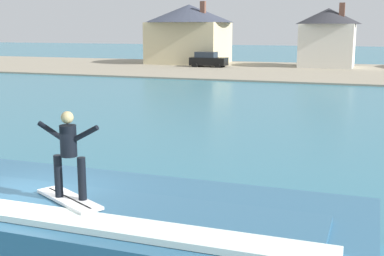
{
  "coord_description": "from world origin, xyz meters",
  "views": [
    {
      "loc": [
        6.64,
        -8.2,
        4.46
      ],
      "look_at": [
        1.44,
        6.1,
        1.49
      ],
      "focal_mm": 47.83,
      "sensor_mm": 36.0,
      "label": 1
    }
  ],
  "objects_px": {
    "surfboard": "(69,199)",
    "car_near_shore": "(208,60)",
    "wave_crest": "(100,222)",
    "surfer": "(69,150)",
    "tree_tall_bare": "(195,30)",
    "house_small_cottage": "(328,35)",
    "house_with_chimney": "(189,31)"
  },
  "relations": [
    {
      "from": "car_near_shore",
      "to": "wave_crest",
      "type": "bearing_deg",
      "value": -74.41
    },
    {
      "from": "surfer",
      "to": "house_small_cottage",
      "type": "relative_size",
      "value": 0.24
    },
    {
      "from": "car_near_shore",
      "to": "house_small_cottage",
      "type": "distance_m",
      "value": 13.78
    },
    {
      "from": "surfboard",
      "to": "car_near_shore",
      "type": "height_order",
      "value": "car_near_shore"
    },
    {
      "from": "car_near_shore",
      "to": "tree_tall_bare",
      "type": "bearing_deg",
      "value": 121.5
    },
    {
      "from": "wave_crest",
      "to": "house_with_chimney",
      "type": "xyz_separation_m",
      "value": [
        -17.4,
        52.35,
        3.62
      ]
    },
    {
      "from": "wave_crest",
      "to": "surfboard",
      "type": "xyz_separation_m",
      "value": [
        -0.35,
        -0.54,
        0.63
      ]
    },
    {
      "from": "car_near_shore",
      "to": "house_small_cottage",
      "type": "bearing_deg",
      "value": 19.47
    },
    {
      "from": "wave_crest",
      "to": "surfboard",
      "type": "height_order",
      "value": "surfboard"
    },
    {
      "from": "wave_crest",
      "to": "surfer",
      "type": "bearing_deg",
      "value": -118.7
    },
    {
      "from": "house_small_cottage",
      "to": "tree_tall_bare",
      "type": "bearing_deg",
      "value": 173.61
    },
    {
      "from": "car_near_shore",
      "to": "house_with_chimney",
      "type": "distance_m",
      "value": 7.52
    },
    {
      "from": "house_with_chimney",
      "to": "house_small_cottage",
      "type": "height_order",
      "value": "house_with_chimney"
    },
    {
      "from": "surfboard",
      "to": "surfer",
      "type": "relative_size",
      "value": 1.06
    },
    {
      "from": "wave_crest",
      "to": "tree_tall_bare",
      "type": "height_order",
      "value": "tree_tall_bare"
    },
    {
      "from": "surfboard",
      "to": "tree_tall_bare",
      "type": "relative_size",
      "value": 0.33
    },
    {
      "from": "surfboard",
      "to": "tree_tall_bare",
      "type": "distance_m",
      "value": 56.56
    },
    {
      "from": "surfboard",
      "to": "car_near_shore",
      "type": "relative_size",
      "value": 0.44
    },
    {
      "from": "surfer",
      "to": "tree_tall_bare",
      "type": "xyz_separation_m",
      "value": [
        -16.73,
        53.97,
        2.06
      ]
    },
    {
      "from": "house_with_chimney",
      "to": "wave_crest",
      "type": "bearing_deg",
      "value": -71.61
    },
    {
      "from": "surfboard",
      "to": "house_with_chimney",
      "type": "xyz_separation_m",
      "value": [
        -17.05,
        52.89,
        2.99
      ]
    },
    {
      "from": "wave_crest",
      "to": "surfer",
      "type": "xyz_separation_m",
      "value": [
        -0.3,
        -0.54,
        1.63
      ]
    },
    {
      "from": "surfer",
      "to": "house_with_chimney",
      "type": "relative_size",
      "value": 0.15
    },
    {
      "from": "surfboard",
      "to": "surfer",
      "type": "height_order",
      "value": "surfer"
    },
    {
      "from": "car_near_shore",
      "to": "surfer",
      "type": "bearing_deg",
      "value": -74.92
    },
    {
      "from": "surfboard",
      "to": "house_small_cottage",
      "type": "height_order",
      "value": "house_small_cottage"
    },
    {
      "from": "wave_crest",
      "to": "house_small_cottage",
      "type": "height_order",
      "value": "house_small_cottage"
    },
    {
      "from": "wave_crest",
      "to": "car_near_shore",
      "type": "height_order",
      "value": "car_near_shore"
    },
    {
      "from": "car_near_shore",
      "to": "house_with_chimney",
      "type": "bearing_deg",
      "value": 128.96
    },
    {
      "from": "surfer",
      "to": "car_near_shore",
      "type": "distance_m",
      "value": 49.32
    },
    {
      "from": "wave_crest",
      "to": "house_small_cottage",
      "type": "xyz_separation_m",
      "value": [
        -0.4,
        51.56,
        3.18
      ]
    },
    {
      "from": "surfboard",
      "to": "surfer",
      "type": "distance_m",
      "value": 1.0
    }
  ]
}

